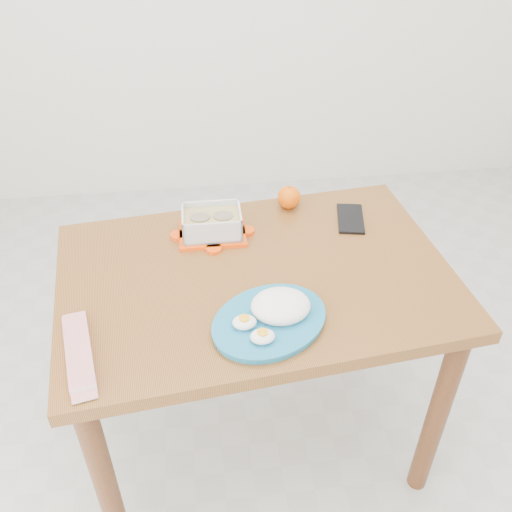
{
  "coord_description": "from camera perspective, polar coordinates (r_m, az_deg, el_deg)",
  "views": [
    {
      "loc": [
        -0.21,
        -1.15,
        1.75
      ],
      "look_at": [
        -0.07,
        0.04,
        0.81
      ],
      "focal_mm": 40.0,
      "sensor_mm": 36.0,
      "label": 1
    }
  ],
  "objects": [
    {
      "name": "candy_bar",
      "position": [
        1.4,
        -17.31,
        -9.17
      ],
      "size": [
        0.1,
        0.24,
        0.02
      ],
      "primitive_type": "cube",
      "rotation": [
        0.0,
        0.0,
        1.78
      ],
      "color": "#B30911",
      "rests_on": "dining_table"
    },
    {
      "name": "dining_table",
      "position": [
        1.64,
        0.0,
        -4.79
      ],
      "size": [
        1.14,
        0.83,
        0.75
      ],
      "rotation": [
        0.0,
        0.0,
        0.11
      ],
      "color": "brown",
      "rests_on": "ground"
    },
    {
      "name": "food_container",
      "position": [
        1.69,
        -4.43,
        3.25
      ],
      "size": [
        0.2,
        0.15,
        0.08
      ],
      "rotation": [
        0.0,
        0.0,
        -0.01
      ],
      "color": "#FF4707",
      "rests_on": "dining_table"
    },
    {
      "name": "orange_fruit",
      "position": [
        1.81,
        3.31,
        5.88
      ],
      "size": [
        0.07,
        0.07,
        0.07
      ],
      "primitive_type": "sphere",
      "color": "#EC5B04",
      "rests_on": "dining_table"
    },
    {
      "name": "ground",
      "position": [
        2.11,
        2.09,
        -18.03
      ],
      "size": [
        3.5,
        3.5,
        0.0
      ],
      "primitive_type": "plane",
      "color": "#B7B7B2",
      "rests_on": "ground"
    },
    {
      "name": "smartphone",
      "position": [
        1.79,
        9.43,
        3.7
      ],
      "size": [
        0.11,
        0.17,
        0.01
      ],
      "primitive_type": "cube",
      "rotation": [
        0.0,
        0.0,
        -0.19
      ],
      "color": "black",
      "rests_on": "dining_table"
    },
    {
      "name": "rice_plate",
      "position": [
        1.41,
        1.71,
        -5.85
      ],
      "size": [
        0.41,
        0.41,
        0.08
      ],
      "rotation": [
        0.0,
        0.0,
        0.54
      ],
      "color": "#1B7098",
      "rests_on": "dining_table"
    }
  ]
}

